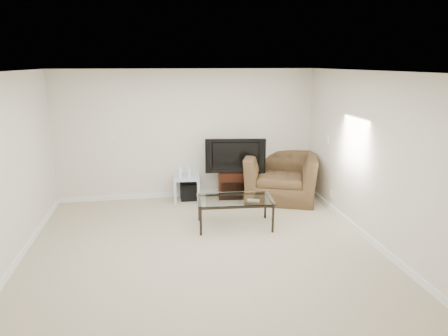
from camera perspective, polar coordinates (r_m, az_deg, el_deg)
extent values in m
plane|color=tan|center=(5.81, -2.94, -11.86)|extent=(5.00, 5.00, 0.00)
plane|color=white|center=(5.19, -3.32, 13.60)|extent=(5.00, 5.00, 0.00)
cube|color=silver|center=(7.80, -5.24, 4.75)|extent=(5.00, 0.02, 2.50)
cube|color=silver|center=(5.67, -29.09, -0.95)|extent=(0.02, 5.00, 2.50)
cube|color=silver|center=(6.16, 20.65, 1.12)|extent=(0.02, 5.00, 2.50)
cube|color=white|center=(7.81, -15.55, 4.28)|extent=(0.12, 0.02, 0.12)
cube|color=white|center=(7.55, 14.56, 3.99)|extent=(0.02, 0.09, 0.13)
cube|color=white|center=(7.52, 15.01, -3.58)|extent=(0.02, 0.08, 0.12)
cube|color=black|center=(7.85, 1.58, -1.11)|extent=(0.39, 0.29, 0.05)
imported|color=black|center=(7.76, 1.59, 1.93)|extent=(1.10, 0.36, 0.67)
cube|color=black|center=(7.87, -5.08, -3.30)|extent=(0.32, 0.32, 0.32)
cube|color=white|center=(7.72, -6.24, -0.49)|extent=(0.07, 0.16, 0.22)
cube|color=silver|center=(7.71, -4.93, -0.58)|extent=(0.08, 0.14, 0.19)
imported|color=#4A3019|center=(7.85, 8.14, -0.20)|extent=(1.58, 1.30, 1.19)
cube|color=#B2B2B7|center=(6.37, 4.23, -4.61)|extent=(0.20, 0.12, 0.02)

